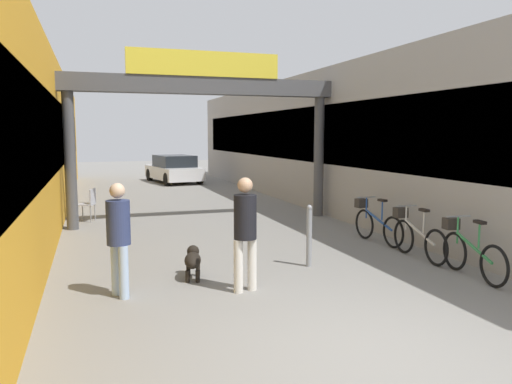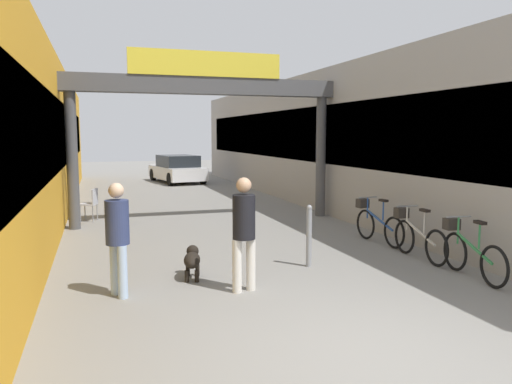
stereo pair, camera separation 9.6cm
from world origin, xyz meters
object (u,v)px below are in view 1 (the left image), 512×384
object	(u,v)px
bollard_post_metal	(309,235)
pedestrian_with_dog	(245,227)
bicycle_green_nearest	(469,251)
dog_on_leash	(193,260)
parked_car_white	(174,169)
bicycle_blue_third	(375,223)
cafe_chair_aluminium_nearer	(89,202)
bicycle_silver_second	(416,235)
pedestrian_companion	(119,232)

from	to	relation	value
bollard_post_metal	pedestrian_with_dog	bearing A→B (deg)	-146.14
bicycle_green_nearest	dog_on_leash	bearing A→B (deg)	163.22
pedestrian_with_dog	bicycle_green_nearest	world-z (taller)	pedestrian_with_dog
dog_on_leash	parked_car_white	bearing A→B (deg)	82.11
bicycle_blue_third	parked_car_white	distance (m)	15.12
cafe_chair_aluminium_nearer	parked_car_white	xyz separation A→B (m)	(3.91, 10.28, 0.10)
dog_on_leash	bicycle_blue_third	bearing A→B (deg)	18.79
pedestrian_with_dog	bicycle_silver_second	distance (m)	3.85
bicycle_blue_third	bicycle_silver_second	bearing A→B (deg)	-90.18
bicycle_silver_second	pedestrian_with_dog	bearing A→B (deg)	-165.72
pedestrian_companion	dog_on_leash	world-z (taller)	pedestrian_companion
parked_car_white	cafe_chair_aluminium_nearer	bearing A→B (deg)	-110.81
dog_on_leash	bollard_post_metal	distance (m)	2.13
dog_on_leash	cafe_chair_aluminium_nearer	distance (m)	6.38
pedestrian_companion	parked_car_white	distance (m)	17.39
pedestrian_with_dog	dog_on_leash	xyz separation A→B (m)	(-0.62, 0.92, -0.68)
pedestrian_with_dog	parked_car_white	size ratio (longest dim) A/B	0.41
pedestrian_companion	bollard_post_metal	distance (m)	3.40
pedestrian_with_dog	pedestrian_companion	xyz separation A→B (m)	(-1.81, 0.32, -0.04)
bicycle_silver_second	pedestrian_companion	bearing A→B (deg)	-173.59
dog_on_leash	bicycle_green_nearest	distance (m)	4.58
dog_on_leash	pedestrian_with_dog	bearing A→B (deg)	-55.98
cafe_chair_aluminium_nearer	bicycle_green_nearest	bearing A→B (deg)	-51.27
bicycle_green_nearest	bollard_post_metal	bearing A→B (deg)	148.10
bicycle_green_nearest	cafe_chair_aluminium_nearer	world-z (taller)	bicycle_green_nearest
bicycle_green_nearest	bicycle_blue_third	size ratio (longest dim) A/B	1.00
bicycle_blue_third	bollard_post_metal	world-z (taller)	bollard_post_metal
bollard_post_metal	parked_car_white	distance (m)	16.36
bicycle_green_nearest	bicycle_silver_second	xyz separation A→B (m)	(-0.07, 1.34, 0.00)
bicycle_blue_third	cafe_chair_aluminium_nearer	distance (m)	7.58
bicycle_green_nearest	bollard_post_metal	distance (m)	2.67
cafe_chair_aluminium_nearer	parked_car_white	size ratio (longest dim) A/B	0.21
bicycle_blue_third	parked_car_white	world-z (taller)	parked_car_white
bicycle_silver_second	bollard_post_metal	world-z (taller)	bollard_post_metal
pedestrian_with_dog	bicycle_blue_third	bearing A→B (deg)	32.83
pedestrian_with_dog	bollard_post_metal	size ratio (longest dim) A/B	1.55
pedestrian_companion	dog_on_leash	xyz separation A→B (m)	(1.19, 0.60, -0.64)
bicycle_green_nearest	pedestrian_with_dog	bearing A→B (deg)	173.87
pedestrian_with_dog	parked_car_white	distance (m)	17.45
dog_on_leash	bicycle_blue_third	size ratio (longest dim) A/B	0.42
bicycle_green_nearest	pedestrian_companion	bearing A→B (deg)	172.57
bollard_post_metal	bicycle_green_nearest	bearing A→B (deg)	-31.90
pedestrian_with_dog	bicycle_blue_third	distance (m)	4.44
pedestrian_with_dog	parked_car_white	world-z (taller)	pedestrian_with_dog
pedestrian_with_dog	cafe_chair_aluminium_nearer	bearing A→B (deg)	107.58
cafe_chair_aluminium_nearer	dog_on_leash	bearing A→B (deg)	-75.23
cafe_chair_aluminium_nearer	bicycle_silver_second	bearing A→B (deg)	-45.99
pedestrian_companion	bollard_post_metal	world-z (taller)	pedestrian_companion
bollard_post_metal	parked_car_white	xyz separation A→B (m)	(0.16, 16.36, 0.08)
bicycle_blue_third	cafe_chair_aluminium_nearer	size ratio (longest dim) A/B	1.90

